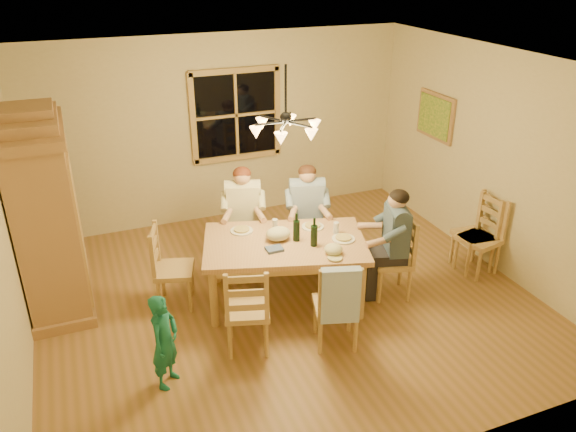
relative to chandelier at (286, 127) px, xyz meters
name	(u,v)px	position (x,y,z in m)	size (l,w,h in m)	color
floor	(286,298)	(0.00, 0.00, -2.08)	(5.50, 5.50, 0.00)	olive
ceiling	(286,64)	(0.00, 0.00, 0.62)	(5.50, 5.00, 0.02)	white
wall_back	(223,129)	(0.00, 2.50, -0.73)	(5.50, 0.02, 2.70)	beige
wall_left	(4,236)	(-2.75, 0.00, -0.73)	(0.02, 5.00, 2.70)	beige
wall_right	(493,160)	(2.75, 0.00, -0.73)	(0.02, 5.00, 2.70)	beige
window	(236,115)	(0.20, 2.47, -0.53)	(1.30, 0.06, 1.30)	black
painting	(435,116)	(2.71, 1.20, -0.48)	(0.06, 0.78, 0.64)	#9E7244
chandelier	(286,127)	(0.00, 0.00, 0.00)	(0.77, 0.68, 0.71)	black
armoire	(48,218)	(-2.42, 0.93, -1.02)	(0.66, 1.40, 2.30)	#9E7244
dining_table	(285,249)	(-0.01, 0.00, -1.42)	(2.03, 1.57, 0.76)	#AD774C
chair_far_left	(245,243)	(-0.20, 0.94, -1.77)	(0.54, 0.53, 0.99)	#A97F4A
chair_far_right	(306,241)	(0.56, 0.71, -1.77)	(0.54, 0.53, 0.99)	#A97F4A
chair_near_left	(248,322)	(-0.69, -0.68, -1.77)	(0.54, 0.53, 0.99)	#A97F4A
chair_near_right	(335,318)	(0.17, -0.94, -1.77)	(0.54, 0.53, 0.99)	#A97F4A
chair_end_left	(175,281)	(-1.21, 0.36, -1.77)	(0.53, 0.54, 0.99)	#A97F4A
chair_end_right	(391,271)	(1.18, -0.36, -1.77)	(0.53, 0.54, 0.99)	#A97F4A
adult_woman	(243,205)	(-0.20, 0.94, -1.24)	(0.48, 0.51, 0.87)	beige
adult_plaid_man	(307,203)	(0.56, 0.71, -1.24)	(0.48, 0.51, 0.87)	#305186
adult_slate_man	(395,230)	(1.18, -0.36, -1.24)	(0.51, 0.48, 0.87)	#405167
towel	(340,295)	(0.12, -1.12, -1.38)	(0.38, 0.10, 0.58)	#A1B7DA
wine_bottle_a	(296,227)	(0.11, -0.03, -1.15)	(0.08, 0.08, 0.33)	black
wine_bottle_b	(314,232)	(0.25, -0.21, -1.15)	(0.08, 0.08, 0.33)	black
plate_woman	(242,231)	(-0.39, 0.41, -1.31)	(0.26, 0.26, 0.02)	white
plate_plaid	(313,227)	(0.42, 0.20, -1.31)	(0.26, 0.26, 0.02)	white
plate_slate	(343,239)	(0.61, -0.21, -1.31)	(0.26, 0.26, 0.02)	white
wine_glass_a	(275,225)	(-0.02, 0.29, -1.25)	(0.06, 0.06, 0.14)	silver
wine_glass_b	(336,228)	(0.60, -0.04, -1.25)	(0.06, 0.06, 0.14)	silver
cap	(333,249)	(0.36, -0.46, -1.26)	(0.20, 0.20, 0.11)	#C3BC82
napkin	(274,249)	(-0.19, -0.15, -1.30)	(0.18, 0.14, 0.03)	#44547E
cloth_bundle	(278,234)	(-0.07, 0.06, -1.24)	(0.28, 0.22, 0.15)	#BDB589
child	(165,341)	(-1.55, -0.91, -1.60)	(0.35, 0.23, 0.96)	#18705E
chair_spare_front	(477,250)	(2.45, -0.31, -1.77)	(0.50, 0.51, 0.99)	#A97F4A
chair_spare_back	(472,247)	(2.45, -0.22, -1.77)	(0.45, 0.47, 0.99)	#A97F4A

